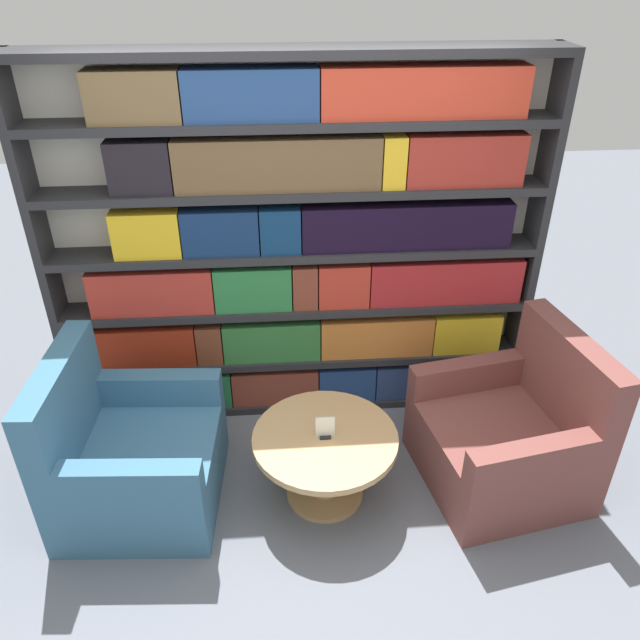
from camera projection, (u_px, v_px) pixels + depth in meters
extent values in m
plane|color=slate|center=(308.00, 536.00, 3.45)|extent=(14.00, 14.00, 0.00)
cube|color=silver|center=(294.00, 242.00, 3.97)|extent=(3.05, 0.05, 2.34)
cube|color=#262628|center=(47.00, 259.00, 3.76)|extent=(0.05, 0.30, 2.34)
cube|color=#262628|center=(531.00, 243.00, 3.96)|extent=(0.05, 0.30, 2.34)
cube|color=#262628|center=(298.00, 396.00, 4.46)|extent=(2.95, 0.30, 0.05)
cube|color=#262628|center=(297.00, 354.00, 4.27)|extent=(2.95, 0.30, 0.05)
cube|color=#262628|center=(296.00, 305.00, 4.06)|extent=(2.95, 0.30, 0.05)
cube|color=#262628|center=(295.00, 251.00, 3.86)|extent=(2.95, 0.30, 0.05)
cube|color=#262628|center=(293.00, 190.00, 3.66)|extent=(2.95, 0.30, 0.05)
cube|color=#262628|center=(292.00, 122.00, 3.45)|extent=(2.95, 0.30, 0.05)
cube|color=#262628|center=(290.00, 51.00, 3.26)|extent=(2.95, 0.30, 0.05)
cube|color=#B6322C|center=(171.00, 387.00, 4.30)|extent=(0.54, 0.20, 0.27)
cube|color=#257445|center=(222.00, 384.00, 4.32)|extent=(0.14, 0.20, 0.27)
cube|color=brown|center=(275.00, 382.00, 4.34)|extent=(0.59, 0.20, 0.27)
cube|color=navy|center=(346.00, 379.00, 4.38)|extent=(0.39, 0.20, 0.27)
cube|color=navy|center=(435.00, 374.00, 4.42)|extent=(0.86, 0.20, 0.27)
cube|color=#A12C15|center=(146.00, 342.00, 4.10)|extent=(0.65, 0.20, 0.28)
cube|color=brown|center=(210.00, 340.00, 4.12)|extent=(0.17, 0.20, 0.28)
cube|color=#307235|center=(272.00, 337.00, 4.15)|extent=(0.63, 0.20, 0.28)
cube|color=#C9712D|center=(376.00, 333.00, 4.19)|extent=(0.75, 0.20, 0.28)
cube|color=gold|center=(464.00, 329.00, 4.23)|extent=(0.45, 0.20, 0.28)
cube|color=#B23227|center=(153.00, 289.00, 3.89)|extent=(0.76, 0.20, 0.29)
cube|color=#2A763D|center=(253.00, 285.00, 3.93)|extent=(0.48, 0.20, 0.29)
cube|color=brown|center=(305.00, 283.00, 3.96)|extent=(0.15, 0.20, 0.29)
cube|color=#B93325|center=(343.00, 282.00, 3.97)|extent=(0.32, 0.20, 0.29)
cube|color=#A42325|center=(444.00, 278.00, 4.01)|extent=(0.97, 0.20, 0.29)
cube|color=gold|center=(147.00, 232.00, 3.69)|extent=(0.40, 0.20, 0.28)
cube|color=navy|center=(221.00, 230.00, 3.72)|extent=(0.45, 0.20, 0.28)
cube|color=navy|center=(280.00, 228.00, 3.75)|extent=(0.24, 0.20, 0.28)
cube|color=black|center=(406.00, 224.00, 3.79)|extent=(1.27, 0.20, 0.28)
cube|color=black|center=(141.00, 166.00, 3.49)|extent=(0.35, 0.20, 0.30)
cube|color=brown|center=(278.00, 163.00, 3.54)|extent=(1.17, 0.20, 0.30)
cube|color=gold|center=(393.00, 160.00, 3.58)|extent=(0.13, 0.20, 0.30)
cube|color=maroon|center=(463.00, 158.00, 3.61)|extent=(0.68, 0.20, 0.30)
cube|color=brown|center=(134.00, 96.00, 3.29)|extent=(0.50, 0.20, 0.27)
cube|color=navy|center=(251.00, 94.00, 3.33)|extent=(0.72, 0.20, 0.27)
cube|color=#B93622|center=(424.00, 91.00, 3.39)|extent=(1.13, 0.20, 0.27)
cube|color=#386684|center=(143.00, 471.00, 3.59)|extent=(0.91, 0.93, 0.41)
cube|color=#386684|center=(63.00, 406.00, 3.33)|extent=(0.20, 0.89, 0.54)
cube|color=#386684|center=(130.00, 482.00, 3.10)|extent=(0.72, 0.17, 0.20)
cube|color=#386684|center=(162.00, 388.00, 3.75)|extent=(0.72, 0.17, 0.20)
cube|color=brown|center=(499.00, 451.00, 3.72)|extent=(1.00, 1.02, 0.41)
cube|color=brown|center=(568.00, 378.00, 3.55)|extent=(0.30, 0.89, 0.54)
cube|color=brown|center=(465.00, 375.00, 3.86)|extent=(0.73, 0.25, 0.20)
cube|color=brown|center=(531.00, 460.00, 3.23)|extent=(0.73, 0.25, 0.20)
cylinder|color=tan|center=(325.00, 468.00, 3.60)|extent=(0.15, 0.15, 0.41)
cylinder|color=tan|center=(325.00, 492.00, 3.70)|extent=(0.45, 0.45, 0.03)
cylinder|color=tan|center=(325.00, 439.00, 3.48)|extent=(0.82, 0.82, 0.04)
cube|color=black|center=(325.00, 435.00, 3.47)|extent=(0.06, 0.06, 0.01)
cube|color=silver|center=(325.00, 427.00, 3.44)|extent=(0.11, 0.01, 0.13)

